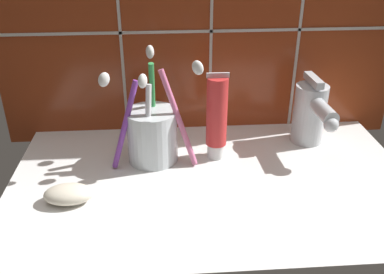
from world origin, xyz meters
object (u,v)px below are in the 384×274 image
sink_faucet (311,113)px  soap_bar (69,194)px  toothbrush_cup (152,133)px  toothpaste_tube (217,117)px

sink_faucet → soap_bar: sink_faucet is taller
toothbrush_cup → toothpaste_tube: bearing=0.5°
toothbrush_cup → sink_faucet: size_ratio=1.44×
toothpaste_tube → sink_faucet: toothpaste_tube is taller
toothpaste_tube → soap_bar: bearing=-153.7°
toothpaste_tube → soap_bar: toothpaste_tube is taller
soap_bar → sink_faucet: bearing=20.5°
soap_bar → toothbrush_cup: bearing=42.7°
sink_faucet → toothpaste_tube: bearing=-80.7°
toothpaste_tube → sink_faucet: size_ratio=1.16×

